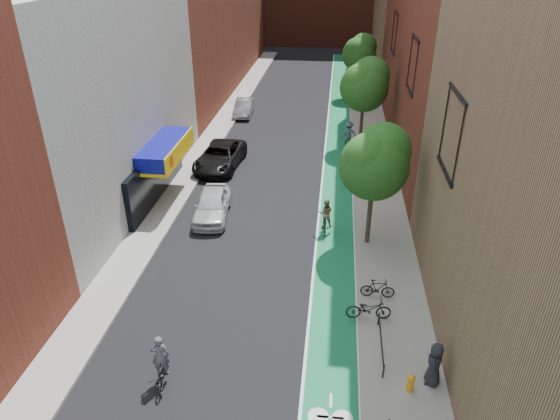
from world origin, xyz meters
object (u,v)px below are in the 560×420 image
(cyclist_lead, at_px, (161,368))
(cyclist_lane_near, at_px, (325,219))
(parked_car_white, at_px, (212,205))
(fire_hydrant, at_px, (411,382))
(pedestrian, at_px, (435,364))
(parked_car_silver, at_px, (244,107))
(cyclist_lane_far, at_px, (348,137))
(parked_car_black, at_px, (220,156))
(cyclist_lane_mid, at_px, (349,166))

(cyclist_lead, bearing_deg, cyclist_lane_near, -127.41)
(parked_car_white, xyz_separation_m, fire_hydrant, (9.68, -11.63, -0.23))
(pedestrian, bearing_deg, parked_car_white, -122.85)
(parked_car_silver, xyz_separation_m, cyclist_lane_far, (9.29, -7.61, 0.27))
(parked_car_white, relative_size, pedestrian, 2.62)
(parked_car_black, height_order, fire_hydrant, parked_car_black)
(cyclist_lane_near, bearing_deg, parked_car_silver, -69.67)
(parked_car_white, distance_m, cyclist_lane_far, 13.79)
(parked_car_silver, relative_size, cyclist_lead, 2.08)
(parked_car_black, xyz_separation_m, cyclist_lane_near, (7.52, -8.09, 0.02))
(parked_car_white, xyz_separation_m, cyclist_lane_near, (6.40, -1.00, 0.04))
(parked_car_silver, distance_m, cyclist_lane_near, 21.58)
(parked_car_white, relative_size, cyclist_lane_far, 2.07)
(parked_car_white, relative_size, parked_car_silver, 1.06)
(parked_car_white, distance_m, fire_hydrant, 15.14)
(parked_car_black, xyz_separation_m, cyclist_lane_mid, (8.82, -0.71, -0.02))
(parked_car_white, distance_m, cyclist_lane_near, 6.48)
(cyclist_lane_mid, xyz_separation_m, fire_hydrant, (1.98, -18.01, -0.24))
(parked_car_black, xyz_separation_m, parked_car_silver, (-0.47, 11.96, -0.10))
(parked_car_white, xyz_separation_m, parked_car_black, (-1.12, 7.09, 0.03))
(parked_car_silver, bearing_deg, cyclist_lane_mid, -55.99)
(parked_car_white, bearing_deg, pedestrian, -52.45)
(parked_car_silver, relative_size, cyclist_lane_mid, 2.06)
(fire_hydrant, bearing_deg, cyclist_lane_mid, 96.28)
(cyclist_lane_mid, height_order, pedestrian, cyclist_lane_mid)
(cyclist_lane_near, bearing_deg, fire_hydrant, 105.73)
(pedestrian, bearing_deg, fire_hydrant, -45.93)
(parked_car_black, distance_m, parked_car_silver, 11.97)
(cyclist_lead, xyz_separation_m, cyclist_lane_far, (6.64, 23.54, 0.29))
(parked_car_silver, height_order, cyclist_lane_far, cyclist_lane_far)
(cyclist_lane_near, xyz_separation_m, fire_hydrant, (3.28, -10.63, -0.28))
(pedestrian, bearing_deg, cyclist_lead, -70.36)
(cyclist_lane_far, distance_m, pedestrian, 22.78)
(parked_car_white, relative_size, cyclist_lead, 2.22)
(cyclist_lane_near, relative_size, fire_hydrant, 2.68)
(cyclist_lane_mid, distance_m, cyclist_lane_far, 5.07)
(parked_car_black, relative_size, cyclist_lane_far, 2.64)
(parked_car_silver, relative_size, pedestrian, 2.46)
(cyclist_lead, height_order, cyclist_lane_near, cyclist_lead)
(cyclist_lane_mid, relative_size, fire_hydrant, 2.84)
(parked_car_white, bearing_deg, fire_hydrant, -55.84)
(parked_car_silver, distance_m, cyclist_lane_far, 12.01)
(cyclist_lane_far, relative_size, fire_hydrant, 2.99)
(cyclist_lane_near, bearing_deg, parked_car_white, -10.27)
(pedestrian, relative_size, fire_hydrant, 2.37)
(parked_car_silver, relative_size, fire_hydrant, 5.84)
(pedestrian, height_order, fire_hydrant, pedestrian)
(parked_car_black, height_order, parked_car_silver, parked_car_black)
(cyclist_lane_near, distance_m, cyclist_lane_mid, 7.49)
(cyclist_lead, relative_size, cyclist_lane_far, 0.94)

